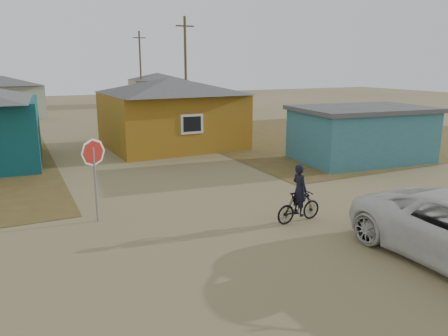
# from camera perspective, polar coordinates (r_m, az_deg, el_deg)

# --- Properties ---
(ground) EXTENTS (120.00, 120.00, 0.00)m
(ground) POSITION_cam_1_polar(r_m,az_deg,el_deg) (11.88, 4.73, -9.35)
(ground) COLOR olive
(grass_ne) EXTENTS (20.00, 18.00, 0.00)m
(grass_ne) POSITION_cam_1_polar(r_m,az_deg,el_deg) (30.15, 15.07, 4.23)
(grass_ne) COLOR brown
(grass_ne) RESTS_ON ground
(house_yellow) EXTENTS (7.72, 6.76, 3.90)m
(house_yellow) POSITION_cam_1_polar(r_m,az_deg,el_deg) (24.90, -6.86, 7.38)
(house_yellow) COLOR #8E6115
(house_yellow) RESTS_ON ground
(shed_turquoise) EXTENTS (6.71, 4.93, 2.60)m
(shed_turquoise) POSITION_cam_1_polar(r_m,az_deg,el_deg) (22.21, 17.44, 4.33)
(shed_turquoise) COLOR #38727D
(shed_turquoise) RESTS_ON ground
(house_pale_west) EXTENTS (7.04, 6.15, 3.60)m
(house_pale_west) POSITION_cam_1_polar(r_m,az_deg,el_deg) (43.46, -26.80, 8.42)
(house_pale_west) COLOR #939C86
(house_pale_west) RESTS_ON ground
(house_beige_east) EXTENTS (6.95, 6.05, 3.60)m
(house_beige_east) POSITION_cam_1_polar(r_m,az_deg,el_deg) (51.88, -8.63, 10.28)
(house_beige_east) COLOR tan
(house_beige_east) RESTS_ON ground
(utility_pole_near) EXTENTS (1.40, 0.20, 8.00)m
(utility_pole_near) POSITION_cam_1_polar(r_m,az_deg,el_deg) (33.66, -5.03, 12.62)
(utility_pole_near) COLOR brown
(utility_pole_near) RESTS_ON ground
(utility_pole_far) EXTENTS (1.40, 0.20, 8.00)m
(utility_pole_far) POSITION_cam_1_polar(r_m,az_deg,el_deg) (49.18, -10.84, 12.69)
(utility_pole_far) COLOR brown
(utility_pole_far) RESTS_ON ground
(stop_sign) EXTENTS (0.82, 0.10, 2.52)m
(stop_sign) POSITION_cam_1_polar(r_m,az_deg,el_deg) (13.21, -16.65, 0.87)
(stop_sign) COLOR gray
(stop_sign) RESTS_ON ground
(cyclist) EXTENTS (1.59, 0.58, 1.77)m
(cyclist) POSITION_cam_1_polar(r_m,az_deg,el_deg) (13.12, 9.78, -4.28)
(cyclist) COLOR black
(cyclist) RESTS_ON ground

